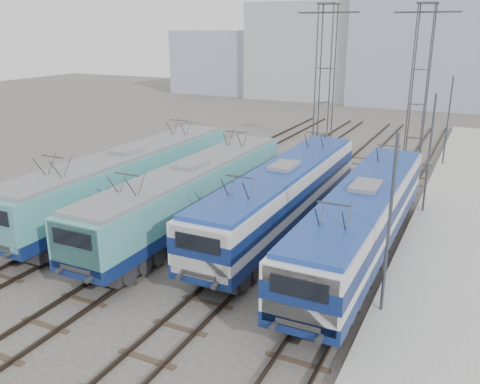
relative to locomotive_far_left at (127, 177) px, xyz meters
name	(u,v)px	position (x,y,z in m)	size (l,w,h in m)	color
ground	(160,290)	(6.75, -6.73, -2.26)	(160.00, 160.00, 0.00)	#514C47
platform	(442,259)	(16.95, 1.27, -2.11)	(4.00, 70.00, 0.30)	#9E9E99
locomotive_far_left	(127,177)	(0.00, 0.00, 0.00)	(2.88, 18.18, 3.42)	navy
locomotive_center_left	(189,192)	(4.50, -0.56, -0.10)	(2.74, 17.26, 3.25)	navy
locomotive_center_right	(282,193)	(9.00, 1.20, -0.04)	(2.75, 17.38, 3.27)	navy
locomotive_far_right	(362,217)	(13.50, -0.39, -0.05)	(2.74, 17.30, 3.25)	navy
catenary_tower_west	(325,80)	(6.75, 15.27, 4.38)	(4.50, 1.20, 12.00)	#3F4247
catenary_tower_east	(420,82)	(13.25, 17.27, 4.38)	(4.50, 1.20, 12.00)	#3F4247
mast_front	(389,230)	(15.35, -4.73, 1.24)	(0.12, 0.12, 7.00)	#3F4247
mast_mid	(429,157)	(15.35, 7.27, 1.24)	(0.12, 0.12, 7.00)	#3F4247
mast_rear	(448,123)	(15.35, 19.27, 1.24)	(0.12, 0.12, 7.00)	#3F4247
building_west	(313,51)	(-7.25, 55.27, 4.74)	(18.00, 12.00, 14.00)	#9CA4AE
building_center	(440,38)	(10.75, 55.27, 6.74)	(22.00, 14.00, 18.00)	#909CB3
building_far_west	(221,62)	(-23.25, 55.27, 2.74)	(14.00, 10.00, 10.00)	#909CB3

